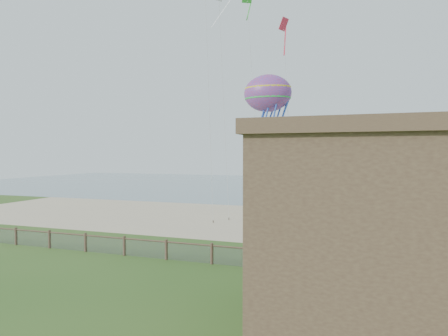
# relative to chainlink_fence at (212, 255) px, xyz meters

# --- Properties ---
(ground) EXTENTS (160.00, 160.00, 0.00)m
(ground) POSITION_rel_chainlink_fence_xyz_m (0.00, -6.00, -0.55)
(ground) COLOR #2D511B
(ground) RESTS_ON ground
(sand_beach) EXTENTS (72.00, 20.00, 0.02)m
(sand_beach) POSITION_rel_chainlink_fence_xyz_m (0.00, 16.00, -0.55)
(sand_beach) COLOR #C7B48F
(sand_beach) RESTS_ON ground
(ocean) EXTENTS (160.00, 68.00, 0.02)m
(ocean) POSITION_rel_chainlink_fence_xyz_m (0.00, 60.00, -0.55)
(ocean) COLOR slate
(ocean) RESTS_ON ground
(chainlink_fence) EXTENTS (36.20, 0.20, 1.25)m
(chainlink_fence) POSITION_rel_chainlink_fence_xyz_m (0.00, 0.00, 0.00)
(chainlink_fence) COLOR #4D362B
(chainlink_fence) RESTS_ON ground
(picnic_table) EXTENTS (1.90, 1.61, 0.70)m
(picnic_table) POSITION_rel_chainlink_fence_xyz_m (7.32, -5.15, -0.20)
(picnic_table) COLOR brown
(picnic_table) RESTS_ON ground
(octopus_kite) EXTENTS (4.31, 3.63, 7.57)m
(octopus_kite) POSITION_rel_chainlink_fence_xyz_m (1.18, 9.16, 8.78)
(octopus_kite) COLOR #DB2246
(kite_white) EXTENTS (2.33, 2.07, 3.22)m
(kite_white) POSITION_rel_chainlink_fence_xyz_m (-3.67, 11.22, 18.90)
(kite_white) COLOR white
(kite_red) EXTENTS (1.95, 1.60, 2.56)m
(kite_red) POSITION_rel_chainlink_fence_xyz_m (2.08, 10.91, 15.81)
(kite_red) COLOR red
(kite_green) EXTENTS (1.83, 2.04, 2.58)m
(kite_green) POSITION_rel_chainlink_fence_xyz_m (-2.17, 14.88, 20.09)
(kite_green) COLOR green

